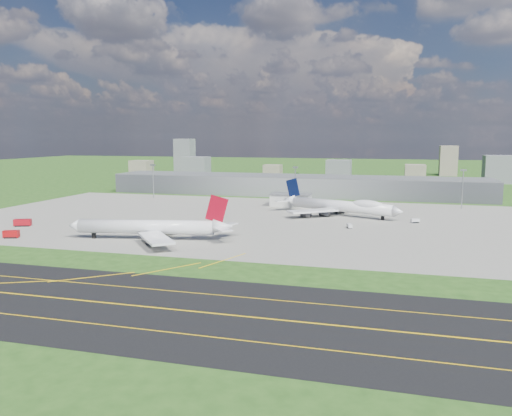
% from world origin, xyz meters
% --- Properties ---
extents(ground, '(1400.00, 1400.00, 0.00)m').
position_xyz_m(ground, '(0.00, 150.00, 0.00)').
color(ground, '#244C17').
rests_on(ground, ground).
extents(taxiway, '(1400.00, 60.00, 0.06)m').
position_xyz_m(taxiway, '(0.00, -110.00, 0.03)').
color(taxiway, black).
rests_on(taxiway, ground).
extents(apron, '(360.00, 190.00, 0.08)m').
position_xyz_m(apron, '(10.00, 40.00, 0.04)').
color(apron, gray).
rests_on(apron, ground).
extents(terminal, '(300.00, 42.00, 15.00)m').
position_xyz_m(terminal, '(0.00, 165.00, 7.50)').
color(terminal, gray).
rests_on(terminal, ground).
extents(ops_building, '(26.00, 16.00, 8.00)m').
position_xyz_m(ops_building, '(10.00, 100.00, 4.00)').
color(ops_building, silver).
rests_on(ops_building, ground).
extents(mast_west, '(3.50, 2.00, 25.90)m').
position_xyz_m(mast_west, '(-100.00, 115.00, 17.71)').
color(mast_west, gray).
rests_on(mast_west, ground).
extents(mast_center, '(3.50, 2.00, 25.90)m').
position_xyz_m(mast_center, '(10.00, 115.00, 17.71)').
color(mast_center, gray).
rests_on(mast_center, ground).
extents(mast_east, '(3.50, 2.00, 25.90)m').
position_xyz_m(mast_east, '(120.00, 115.00, 17.71)').
color(mast_east, gray).
rests_on(mast_east, ground).
extents(airliner_red_twin, '(76.50, 58.95, 21.07)m').
position_xyz_m(airliner_red_twin, '(-29.05, -26.75, 5.61)').
color(airliner_red_twin, white).
rests_on(airliner_red_twin, ground).
extents(airliner_blue_quad, '(75.93, 57.73, 20.87)m').
position_xyz_m(airliner_blue_quad, '(47.00, 66.40, 5.80)').
color(airliner_blue_quad, white).
rests_on(airliner_blue_quad, ground).
extents(fire_truck, '(9.09, 6.31, 3.76)m').
position_xyz_m(fire_truck, '(-110.54, -13.76, 1.87)').
color(fire_truck, maroon).
rests_on(fire_truck, ground).
extents(crash_tender, '(7.44, 4.98, 3.55)m').
position_xyz_m(crash_tender, '(-93.87, -40.90, 1.77)').
color(crash_tender, '#A30B0E').
rests_on(crash_tender, ground).
extents(tug_yellow, '(4.03, 2.92, 1.80)m').
position_xyz_m(tug_yellow, '(-39.68, -1.82, 0.94)').
color(tug_yellow, '#C8A20B').
rests_on(tug_yellow, ground).
extents(van_white_near, '(3.27, 4.85, 2.31)m').
position_xyz_m(van_white_near, '(55.54, 25.59, 1.17)').
color(van_white_near, silver).
rests_on(van_white_near, ground).
extents(van_white_far, '(5.01, 3.63, 2.37)m').
position_xyz_m(van_white_far, '(88.79, 51.53, 1.20)').
color(van_white_far, silver).
rests_on(van_white_far, ground).
extents(bldg_far_w, '(24.00, 20.00, 18.00)m').
position_xyz_m(bldg_far_w, '(-220.00, 320.00, 9.00)').
color(bldg_far_w, gray).
rests_on(bldg_far_w, ground).
extents(bldg_w, '(28.00, 22.00, 24.00)m').
position_xyz_m(bldg_w, '(-140.00, 300.00, 12.00)').
color(bldg_w, slate).
rests_on(bldg_w, ground).
extents(bldg_cw, '(20.00, 18.00, 14.00)m').
position_xyz_m(bldg_cw, '(-60.00, 340.00, 7.00)').
color(bldg_cw, gray).
rests_on(bldg_cw, ground).
extents(bldg_c, '(26.00, 20.00, 22.00)m').
position_xyz_m(bldg_c, '(20.00, 310.00, 11.00)').
color(bldg_c, slate).
rests_on(bldg_c, ground).
extents(bldg_ce, '(22.00, 24.00, 16.00)m').
position_xyz_m(bldg_ce, '(100.00, 350.00, 8.00)').
color(bldg_ce, gray).
rests_on(bldg_ce, ground).
extents(bldg_e, '(30.00, 22.00, 28.00)m').
position_xyz_m(bldg_e, '(180.00, 320.00, 14.00)').
color(bldg_e, slate).
rests_on(bldg_e, ground).
extents(bldg_tall_w, '(22.00, 20.00, 44.00)m').
position_xyz_m(bldg_tall_w, '(-180.00, 360.00, 22.00)').
color(bldg_tall_w, slate).
rests_on(bldg_tall_w, ground).
extents(bldg_tall_e, '(20.00, 18.00, 36.00)m').
position_xyz_m(bldg_tall_e, '(140.00, 410.00, 18.00)').
color(bldg_tall_e, gray).
rests_on(bldg_tall_e, ground).
extents(tree_far_w, '(7.20, 7.20, 8.80)m').
position_xyz_m(tree_far_w, '(-200.00, 270.00, 5.18)').
color(tree_far_w, '#382314').
rests_on(tree_far_w, ground).
extents(tree_w, '(6.75, 6.75, 8.25)m').
position_xyz_m(tree_w, '(-110.00, 265.00, 4.86)').
color(tree_w, '#382314').
rests_on(tree_w, ground).
extents(tree_c, '(8.10, 8.10, 9.90)m').
position_xyz_m(tree_c, '(-20.00, 280.00, 5.84)').
color(tree_c, '#382314').
rests_on(tree_c, ground).
extents(tree_e, '(7.65, 7.65, 9.35)m').
position_xyz_m(tree_e, '(70.00, 275.00, 5.51)').
color(tree_e, '#382314').
rests_on(tree_e, ground).
extents(tree_far_e, '(6.30, 6.30, 7.70)m').
position_xyz_m(tree_far_e, '(160.00, 285.00, 4.53)').
color(tree_far_e, '#382314').
rests_on(tree_far_e, ground).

